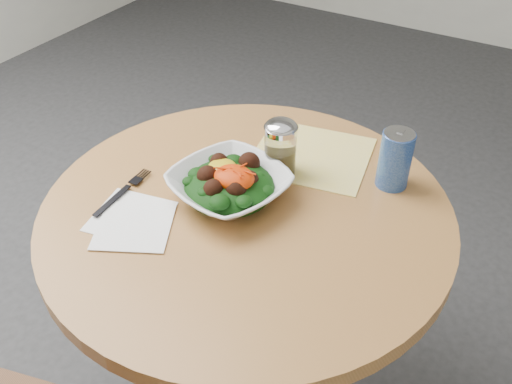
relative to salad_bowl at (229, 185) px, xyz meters
The scene contains 7 objects.
table 0.24m from the salad_bowl, 11.36° to the right, with size 0.90×0.90×0.75m.
cloth_napkin 0.25m from the salad_bowl, 70.38° to the left, with size 0.27×0.25×0.00m, color yellow.
paper_napkins 0.22m from the salad_bowl, 126.88° to the right, with size 0.22×0.21×0.00m.
salad_bowl is the anchor object (origin of this frame).
fork 0.24m from the salad_bowl, 153.16° to the right, with size 0.03×0.19×0.00m.
spice_shaker 0.15m from the salad_bowl, 69.81° to the left, with size 0.08×0.08×0.14m.
beverage_can 0.37m from the salad_bowl, 38.04° to the left, with size 0.07×0.07×0.14m.
Camera 1 is at (0.50, -0.81, 1.54)m, focal length 40.00 mm.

